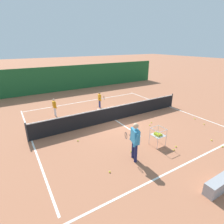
{
  "coord_description": "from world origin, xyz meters",
  "views": [
    {
      "loc": [
        -5.7,
        -8.97,
        4.66
      ],
      "look_at": [
        -0.59,
        -0.56,
        0.87
      ],
      "focal_mm": 28.46,
      "sensor_mm": 36.0,
      "label": 1
    }
  ],
  "objects_px": {
    "tennis_ball_2": "(212,140)",
    "tennis_ball_7": "(151,123)",
    "tennis_ball_10": "(195,119)",
    "tennis_ball_4": "(176,147)",
    "instructor": "(135,138)",
    "tennis_ball_1": "(131,151)",
    "student_1": "(100,98)",
    "tennis_net": "(115,113)",
    "tennis_ball_8": "(174,150)",
    "ball_cart": "(158,134)",
    "tennis_ball_5": "(150,125)",
    "tennis_ball_6": "(222,147)",
    "student_0": "(54,106)",
    "tennis_ball_3": "(110,172)",
    "tennis_ball_0": "(204,124)",
    "tennis_ball_9": "(78,141)",
    "courtside_bench": "(221,183)"
  },
  "relations": [
    {
      "from": "student_1",
      "to": "tennis_ball_0",
      "type": "relative_size",
      "value": 18.22
    },
    {
      "from": "tennis_ball_9",
      "to": "tennis_ball_1",
      "type": "bearing_deg",
      "value": -51.51
    },
    {
      "from": "tennis_ball_4",
      "to": "tennis_ball_9",
      "type": "relative_size",
      "value": 1.0
    },
    {
      "from": "student_0",
      "to": "tennis_ball_8",
      "type": "height_order",
      "value": "student_0"
    },
    {
      "from": "tennis_net",
      "to": "tennis_ball_0",
      "type": "bearing_deg",
      "value": -38.57
    },
    {
      "from": "tennis_ball_8",
      "to": "tennis_ball_7",
      "type": "bearing_deg",
      "value": 66.56
    },
    {
      "from": "tennis_ball_1",
      "to": "tennis_ball_4",
      "type": "height_order",
      "value": "same"
    },
    {
      "from": "student_1",
      "to": "student_0",
      "type": "bearing_deg",
      "value": 178.33
    },
    {
      "from": "ball_cart",
      "to": "tennis_ball_7",
      "type": "height_order",
      "value": "ball_cart"
    },
    {
      "from": "courtside_bench",
      "to": "tennis_ball_5",
      "type": "bearing_deg",
      "value": 74.36
    },
    {
      "from": "ball_cart",
      "to": "tennis_ball_10",
      "type": "height_order",
      "value": "ball_cart"
    },
    {
      "from": "tennis_ball_4",
      "to": "tennis_ball_9",
      "type": "height_order",
      "value": "same"
    },
    {
      "from": "tennis_net",
      "to": "student_0",
      "type": "height_order",
      "value": "student_0"
    },
    {
      "from": "student_1",
      "to": "tennis_ball_10",
      "type": "relative_size",
      "value": 18.22
    },
    {
      "from": "tennis_net",
      "to": "tennis_ball_2",
      "type": "relative_size",
      "value": 155.51
    },
    {
      "from": "student_1",
      "to": "ball_cart",
      "type": "xyz_separation_m",
      "value": [
        -0.18,
        -6.37,
        -0.15
      ]
    },
    {
      "from": "ball_cart",
      "to": "tennis_ball_3",
      "type": "xyz_separation_m",
      "value": [
        -3.0,
        -0.51,
        -0.56
      ]
    },
    {
      "from": "student_0",
      "to": "tennis_ball_2",
      "type": "distance_m",
      "value": 9.7
    },
    {
      "from": "instructor",
      "to": "tennis_ball_6",
      "type": "xyz_separation_m",
      "value": [
        4.25,
        -1.44,
        -0.99
      ]
    },
    {
      "from": "tennis_net",
      "to": "tennis_ball_3",
      "type": "height_order",
      "value": "tennis_net"
    },
    {
      "from": "tennis_ball_3",
      "to": "tennis_ball_6",
      "type": "distance_m",
      "value": 5.7
    },
    {
      "from": "tennis_ball_8",
      "to": "courtside_bench",
      "type": "bearing_deg",
      "value": -102.25
    },
    {
      "from": "tennis_ball_4",
      "to": "tennis_ball_9",
      "type": "xyz_separation_m",
      "value": [
        -3.84,
        2.97,
        0.0
      ]
    },
    {
      "from": "tennis_ball_3",
      "to": "tennis_ball_8",
      "type": "height_order",
      "value": "same"
    },
    {
      "from": "tennis_ball_5",
      "to": "tennis_ball_6",
      "type": "xyz_separation_m",
      "value": [
        1.33,
        -3.63,
        0.0
      ]
    },
    {
      "from": "student_0",
      "to": "student_1",
      "type": "relative_size",
      "value": 0.99
    },
    {
      "from": "tennis_ball_3",
      "to": "tennis_ball_10",
      "type": "relative_size",
      "value": 1.0
    },
    {
      "from": "student_1",
      "to": "tennis_ball_1",
      "type": "relative_size",
      "value": 18.22
    },
    {
      "from": "student_1",
      "to": "tennis_ball_4",
      "type": "bearing_deg",
      "value": -86.14
    },
    {
      "from": "tennis_ball_8",
      "to": "tennis_ball_10",
      "type": "xyz_separation_m",
      "value": [
        4.11,
        1.82,
        0.0
      ]
    },
    {
      "from": "tennis_ball_2",
      "to": "tennis_ball_8",
      "type": "height_order",
      "value": "same"
    },
    {
      "from": "tennis_ball_8",
      "to": "tennis_ball_10",
      "type": "relative_size",
      "value": 1.0
    },
    {
      "from": "ball_cart",
      "to": "tennis_ball_4",
      "type": "bearing_deg",
      "value": -43.78
    },
    {
      "from": "tennis_ball_5",
      "to": "tennis_ball_1",
      "type": "bearing_deg",
      "value": -147.83
    },
    {
      "from": "tennis_net",
      "to": "tennis_ball_8",
      "type": "xyz_separation_m",
      "value": [
        0.46,
        -4.41,
        -0.47
      ]
    },
    {
      "from": "student_0",
      "to": "ball_cart",
      "type": "height_order",
      "value": "student_0"
    },
    {
      "from": "tennis_ball_0",
      "to": "tennis_ball_2",
      "type": "xyz_separation_m",
      "value": [
        -1.48,
        -1.37,
        0.0
      ]
    },
    {
      "from": "tennis_ball_7",
      "to": "tennis_ball_9",
      "type": "xyz_separation_m",
      "value": [
        -4.77,
        0.27,
        0.0
      ]
    },
    {
      "from": "tennis_net",
      "to": "tennis_ball_7",
      "type": "relative_size",
      "value": 155.51
    },
    {
      "from": "tennis_ball_2",
      "to": "tennis_ball_7",
      "type": "relative_size",
      "value": 1.0
    },
    {
      "from": "instructor",
      "to": "tennis_ball_1",
      "type": "distance_m",
      "value": 1.14
    },
    {
      "from": "student_0",
      "to": "tennis_ball_9",
      "type": "xyz_separation_m",
      "value": [
        0.05,
        -4.12,
        -0.7
      ]
    },
    {
      "from": "tennis_ball_10",
      "to": "tennis_ball_4",
      "type": "bearing_deg",
      "value": -156.23
    },
    {
      "from": "tennis_ball_7",
      "to": "tennis_ball_10",
      "type": "relative_size",
      "value": 1.0
    },
    {
      "from": "tennis_ball_7",
      "to": "student_1",
      "type": "bearing_deg",
      "value": 108.14
    },
    {
      "from": "tennis_net",
      "to": "tennis_ball_2",
      "type": "distance_m",
      "value": 5.59
    },
    {
      "from": "tennis_net",
      "to": "tennis_ball_7",
      "type": "height_order",
      "value": "tennis_net"
    },
    {
      "from": "tennis_ball_5",
      "to": "tennis_ball_2",
      "type": "bearing_deg",
      "value": -63.84
    },
    {
      "from": "tennis_ball_9",
      "to": "courtside_bench",
      "type": "bearing_deg",
      "value": -61.48
    },
    {
      "from": "tennis_ball_4",
      "to": "tennis_ball_10",
      "type": "distance_m",
      "value": 4.17
    }
  ]
}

